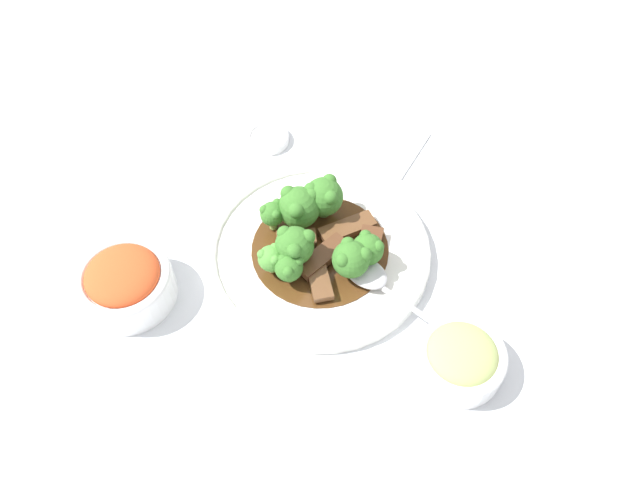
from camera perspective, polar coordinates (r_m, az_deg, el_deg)
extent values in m
plane|color=silver|center=(0.81, 0.00, -1.41)|extent=(4.00, 4.00, 0.00)
cylinder|color=white|center=(0.81, 0.00, -1.13)|extent=(0.29, 0.29, 0.01)
torus|color=white|center=(0.80, 0.00, -0.84)|extent=(0.29, 0.29, 0.01)
cylinder|color=#4C2D14|center=(0.80, 0.00, -0.81)|extent=(0.18, 0.18, 0.00)
cube|color=#56331E|center=(0.78, 0.23, -1.51)|extent=(0.04, 0.08, 0.01)
cube|color=#56331E|center=(0.80, 4.58, -0.27)|extent=(0.05, 0.06, 0.01)
cube|color=brown|center=(0.80, -2.17, 0.05)|extent=(0.05, 0.05, 0.01)
cube|color=brown|center=(0.81, 2.52, 1.09)|extent=(0.06, 0.08, 0.01)
cube|color=brown|center=(0.76, 0.02, -4.02)|extent=(0.05, 0.05, 0.01)
cylinder|color=#8EB756|center=(0.77, -2.69, -3.39)|extent=(0.01, 0.01, 0.01)
sphere|color=#387028|center=(0.75, -2.75, -2.62)|extent=(0.03, 0.03, 0.03)
sphere|color=#387028|center=(0.75, -3.41, -1.79)|extent=(0.01, 0.01, 0.01)
sphere|color=#387028|center=(0.74, -2.91, -2.90)|extent=(0.01, 0.01, 0.01)
sphere|color=#387028|center=(0.74, -2.00, -1.95)|extent=(0.01, 0.01, 0.01)
cylinder|color=#7FA84C|center=(0.83, 0.32, 2.81)|extent=(0.02, 0.02, 0.02)
sphere|color=#387028|center=(0.81, 0.33, 3.98)|extent=(0.05, 0.05, 0.05)
sphere|color=#387028|center=(0.80, -0.82, 4.60)|extent=(0.02, 0.02, 0.02)
sphere|color=#387028|center=(0.79, 0.95, 3.90)|extent=(0.02, 0.02, 0.02)
sphere|color=#387028|center=(0.80, 0.86, 5.40)|extent=(0.02, 0.02, 0.02)
cylinder|color=#7FA84C|center=(0.78, 4.27, -1.72)|extent=(0.01, 0.01, 0.01)
sphere|color=#387028|center=(0.77, 4.36, -0.85)|extent=(0.04, 0.04, 0.04)
sphere|color=#387028|center=(0.75, 3.74, -0.89)|extent=(0.02, 0.02, 0.02)
sphere|color=#387028|center=(0.76, 5.33, -0.60)|extent=(0.02, 0.02, 0.02)
sphere|color=#387028|center=(0.76, 4.17, 0.37)|extent=(0.02, 0.02, 0.02)
cylinder|color=#7FA84C|center=(0.82, -1.87, 1.88)|extent=(0.02, 0.02, 0.01)
sphere|color=#387028|center=(0.80, -1.92, 3.00)|extent=(0.05, 0.05, 0.05)
sphere|color=#387028|center=(0.78, -2.14, 2.74)|extent=(0.02, 0.02, 0.02)
sphere|color=#387028|center=(0.79, -0.80, 4.06)|extent=(0.02, 0.02, 0.02)
sphere|color=#387028|center=(0.79, -2.91, 4.26)|extent=(0.02, 0.02, 0.02)
cylinder|color=#7FA84C|center=(0.81, -4.29, 1.53)|extent=(0.01, 0.01, 0.02)
sphere|color=#387028|center=(0.80, -4.38, 2.40)|extent=(0.03, 0.03, 0.03)
sphere|color=#387028|center=(0.79, -4.06, 2.32)|extent=(0.01, 0.01, 0.01)
sphere|color=#387028|center=(0.80, -4.06, 3.29)|extent=(0.01, 0.01, 0.01)
sphere|color=#387028|center=(0.79, -5.14, 2.77)|extent=(0.01, 0.01, 0.01)
cylinder|color=#8EB756|center=(0.77, 2.78, -2.74)|extent=(0.02, 0.02, 0.01)
sphere|color=#387028|center=(0.75, 2.85, -1.77)|extent=(0.05, 0.05, 0.05)
sphere|color=#387028|center=(0.74, 3.96, -1.48)|extent=(0.02, 0.02, 0.02)
sphere|color=#387028|center=(0.75, 2.61, -0.33)|extent=(0.02, 0.02, 0.02)
sphere|color=#387028|center=(0.74, 2.08, -1.83)|extent=(0.02, 0.02, 0.02)
cylinder|color=#8EB756|center=(0.78, -2.29, -1.62)|extent=(0.02, 0.02, 0.02)
sphere|color=#387028|center=(0.76, -2.35, -0.52)|extent=(0.05, 0.05, 0.05)
sphere|color=#387028|center=(0.75, -1.32, 0.43)|extent=(0.02, 0.02, 0.02)
sphere|color=#387028|center=(0.75, -3.27, 0.63)|extent=(0.02, 0.02, 0.02)
sphere|color=#387028|center=(0.74, -2.56, -0.85)|extent=(0.02, 0.02, 0.02)
cylinder|color=#8EB756|center=(0.78, -4.40, -2.44)|extent=(0.01, 0.01, 0.01)
sphere|color=#4C8E38|center=(0.76, -4.49, -1.68)|extent=(0.03, 0.03, 0.03)
sphere|color=#4C8E38|center=(0.76, -4.15, -0.73)|extent=(0.01, 0.01, 0.01)
sphere|color=#4C8E38|center=(0.75, -5.31, -1.32)|extent=(0.01, 0.01, 0.01)
sphere|color=#4C8E38|center=(0.75, -4.14, -1.83)|extent=(0.01, 0.01, 0.01)
ellipsoid|color=#B7B7BC|center=(0.77, 4.07, -3.11)|extent=(0.06, 0.04, 0.01)
cylinder|color=#B7B7BC|center=(0.75, 10.25, -7.41)|extent=(0.14, 0.01, 0.01)
cylinder|color=white|center=(0.81, -16.89, -4.76)|extent=(0.06, 0.06, 0.01)
cylinder|color=white|center=(0.80, -17.21, -4.05)|extent=(0.12, 0.12, 0.04)
torus|color=white|center=(0.78, -17.60, -3.18)|extent=(0.12, 0.12, 0.01)
ellipsoid|color=#D14C23|center=(0.78, -17.65, -3.06)|extent=(0.09, 0.09, 0.03)
cylinder|color=white|center=(0.75, 12.43, -11.26)|extent=(0.06, 0.06, 0.01)
cylinder|color=white|center=(0.74, 12.63, -10.78)|extent=(0.10, 0.10, 0.04)
torus|color=white|center=(0.72, 12.88, -10.17)|extent=(0.10, 0.10, 0.01)
ellipsoid|color=#A3B266|center=(0.72, 12.92, -10.09)|extent=(0.08, 0.08, 0.02)
cylinder|color=white|center=(0.95, -4.77, 9.20)|extent=(0.06, 0.06, 0.01)
torus|color=white|center=(0.95, -4.79, 9.42)|extent=(0.06, 0.06, 0.01)
cube|color=white|center=(0.95, 5.66, 8.91)|extent=(0.13, 0.12, 0.01)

